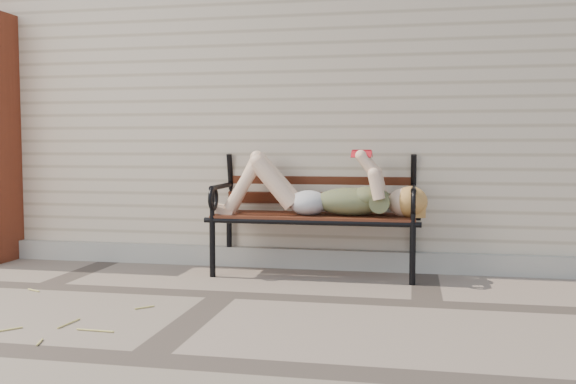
# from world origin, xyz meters

# --- Properties ---
(ground) EXTENTS (80.00, 80.00, 0.00)m
(ground) POSITION_xyz_m (0.00, 0.00, 0.00)
(ground) COLOR #75655A
(ground) RESTS_ON ground
(house_wall) EXTENTS (8.00, 4.00, 3.00)m
(house_wall) POSITION_xyz_m (0.00, 3.00, 1.50)
(house_wall) COLOR beige
(house_wall) RESTS_ON ground
(foundation_strip) EXTENTS (8.00, 0.10, 0.15)m
(foundation_strip) POSITION_xyz_m (0.00, 0.97, 0.07)
(foundation_strip) COLOR #9E9B8E
(foundation_strip) RESTS_ON ground
(garden_bench) EXTENTS (1.59, 0.63, 1.03)m
(garden_bench) POSITION_xyz_m (0.46, 0.83, 0.58)
(garden_bench) COLOR black
(garden_bench) RESTS_ON ground
(reading_woman) EXTENTS (1.50, 0.34, 0.47)m
(reading_woman) POSITION_xyz_m (0.47, 0.71, 0.61)
(reading_woman) COLOR #092F45
(reading_woman) RESTS_ON ground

